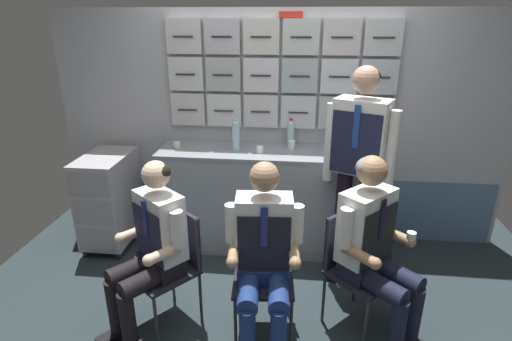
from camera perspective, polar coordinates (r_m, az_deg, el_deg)
ground at (r=3.12m, az=1.12°, el=-21.14°), size 4.80×4.80×0.04m
galley_bulkhead at (r=3.80m, az=3.20°, el=6.39°), size 4.20×0.14×2.15m
galley_counter at (r=3.77m, az=0.71°, el=-4.05°), size 1.83×0.53×0.96m
service_trolley at (r=4.04m, az=-20.06°, el=-3.63°), size 0.40×0.65×0.89m
folding_chair_left at (r=2.94m, az=-11.62°, el=-11.71°), size 0.56×0.56×0.83m
crew_member_left at (r=2.79m, az=-14.67°, el=-10.00°), size 0.62×0.65×1.23m
folding_chair_right at (r=2.82m, az=1.15°, el=-12.73°), size 0.43×0.43×0.83m
crew_member_right at (r=2.59m, az=1.13°, el=-11.34°), size 0.50×0.63×1.26m
folding_chair_by_counter at (r=2.94m, az=13.53°, el=-11.87°), size 0.57×0.57×0.83m
crew_member_by_counter at (r=2.77m, az=16.49°, el=-9.74°), size 0.67×0.66×1.28m
crew_member_standing at (r=3.15m, az=14.29°, el=1.58°), size 0.51×0.38×1.76m
water_bottle_blue_cap at (r=3.54m, az=11.76°, el=4.72°), size 0.06×0.06×0.32m
sparkling_bottle_green at (r=3.57m, az=-2.87°, el=5.09°), size 0.07×0.07×0.29m
water_bottle_tall at (r=3.71m, az=4.95°, el=5.34°), size 0.06×0.06×0.25m
coffee_cup_spare at (r=3.72m, az=-11.15°, el=3.61°), size 0.06×0.06×0.06m
paper_cup_blue at (r=3.52m, az=0.56°, el=3.03°), size 0.07×0.07×0.06m
coffee_cup_white at (r=3.63m, az=5.08°, el=3.69°), size 0.06×0.06×0.08m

